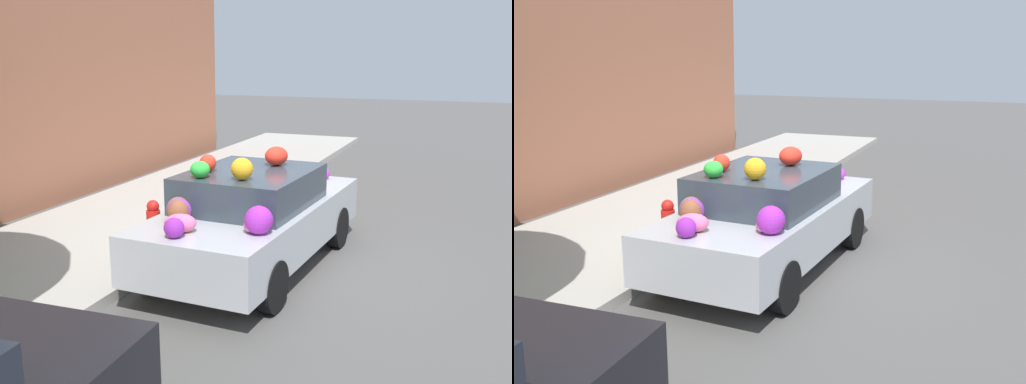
{
  "view_description": "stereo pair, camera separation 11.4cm",
  "coord_description": "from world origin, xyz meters",
  "views": [
    {
      "loc": [
        -7.28,
        -2.86,
        2.91
      ],
      "look_at": [
        0.0,
        -0.02,
        1.06
      ],
      "focal_mm": 42.0,
      "sensor_mm": 36.0,
      "label": 1
    },
    {
      "loc": [
        -7.24,
        -2.97,
        2.91
      ],
      "look_at": [
        0.0,
        -0.02,
        1.06
      ],
      "focal_mm": 42.0,
      "sensor_mm": 36.0,
      "label": 2
    }
  ],
  "objects": [
    {
      "name": "sidewalk_curb",
      "position": [
        0.0,
        2.7,
        0.07
      ],
      "size": [
        24.0,
        3.2,
        0.15
      ],
      "color": "#B2ADA3",
      "rests_on": "ground"
    },
    {
      "name": "ground_plane",
      "position": [
        0.0,
        0.0,
        0.0
      ],
      "size": [
        60.0,
        60.0,
        0.0
      ],
      "primitive_type": "plane",
      "color": "#565451"
    },
    {
      "name": "fire_hydrant",
      "position": [
        -0.17,
        1.49,
        0.49
      ],
      "size": [
        0.2,
        0.2,
        0.7
      ],
      "color": "red",
      "rests_on": "sidewalk_curb"
    },
    {
      "name": "art_car",
      "position": [
        -0.05,
        -0.01,
        0.74
      ],
      "size": [
        4.21,
        1.91,
        1.65
      ],
      "rotation": [
        0.0,
        0.0,
        -0.05
      ],
      "color": "#B7BABF",
      "rests_on": "ground"
    }
  ]
}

